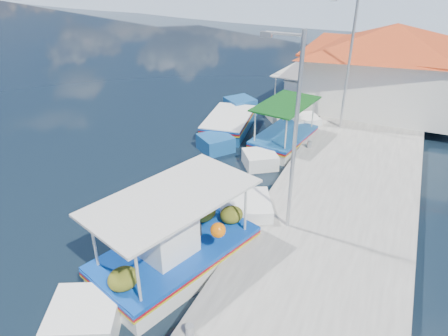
% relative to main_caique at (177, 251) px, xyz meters
% --- Properties ---
extents(ground, '(160.00, 160.00, 0.00)m').
position_rel_main_caique_xyz_m(ground, '(-2.07, 0.60, -0.53)').
color(ground, black).
rests_on(ground, ground).
extents(quay, '(5.00, 44.00, 0.50)m').
position_rel_main_caique_xyz_m(quay, '(3.83, 6.60, -0.28)').
color(quay, '#B0ADA4').
rests_on(quay, ground).
extents(bollards, '(0.20, 17.20, 0.30)m').
position_rel_main_caique_xyz_m(bollards, '(1.73, 5.85, 0.12)').
color(bollards, '#A5A8AD').
rests_on(bollards, quay).
extents(main_caique, '(4.13, 7.93, 2.75)m').
position_rel_main_caique_xyz_m(main_caique, '(0.00, 0.00, 0.00)').
color(main_caique, white).
rests_on(main_caique, ground).
extents(caique_green_canopy, '(2.57, 6.36, 2.41)m').
position_rel_main_caique_xyz_m(caique_green_canopy, '(0.38, 9.24, -0.17)').
color(caique_green_canopy, white).
rests_on(caique_green_canopy, ground).
extents(caique_blue_hull, '(2.67, 6.69, 1.21)m').
position_rel_main_caique_xyz_m(caique_blue_hull, '(-2.70, 10.00, -0.20)').
color(caique_blue_hull, '#164C89').
rests_on(caique_blue_hull, ground).
extents(caique_far, '(2.49, 6.61, 2.33)m').
position_rel_main_caique_xyz_m(caique_far, '(-0.56, 15.01, -0.10)').
color(caique_far, white).
rests_on(caique_far, ground).
extents(harbor_building, '(10.49, 10.49, 4.40)m').
position_rel_main_caique_xyz_m(harbor_building, '(4.13, 15.60, 2.25)').
color(harbor_building, silver).
rests_on(harbor_building, quay).
extents(lamp_post_near, '(1.21, 0.14, 6.00)m').
position_rel_main_caique_xyz_m(lamp_post_near, '(2.44, 2.60, 3.32)').
color(lamp_post_near, '#A5A8AD').
rests_on(lamp_post_near, quay).
extents(lamp_post_far, '(1.21, 0.14, 6.00)m').
position_rel_main_caique_xyz_m(lamp_post_far, '(2.44, 11.60, 3.32)').
color(lamp_post_far, '#A5A8AD').
rests_on(lamp_post_far, quay).
extents(mountain_ridge, '(171.40, 96.00, 5.50)m').
position_rel_main_caique_xyz_m(mountain_ridge, '(4.47, 56.60, 1.51)').
color(mountain_ridge, slate).
rests_on(mountain_ridge, ground).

